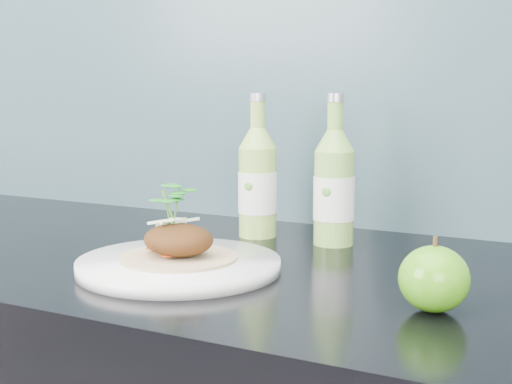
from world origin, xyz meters
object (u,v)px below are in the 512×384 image
dinner_plate (179,265)px  cider_bottle_left (258,183)px  green_apple (434,279)px  cider_bottle_right (334,188)px

dinner_plate → cider_bottle_left: (-0.01, 0.24, 0.08)m
green_apple → cider_bottle_right: bearing=129.7°
green_apple → cider_bottle_right: size_ratio=0.42×
dinner_plate → cider_bottle_left: bearing=92.8°
dinner_plate → cider_bottle_right: size_ratio=1.50×
cider_bottle_left → dinner_plate: bearing=-110.0°
dinner_plate → green_apple: size_ratio=3.61×
cider_bottle_left → cider_bottle_right: (0.13, -0.00, 0.00)m
dinner_plate → cider_bottle_right: cider_bottle_right is taller
cider_bottle_left → cider_bottle_right: bearing=-23.1°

